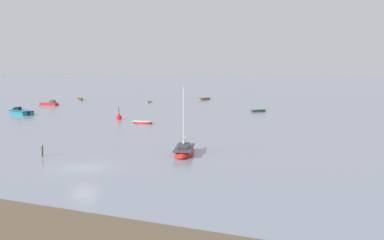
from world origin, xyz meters
name	(u,v)px	position (x,y,z in m)	size (l,w,h in m)	color
ground_plane	(84,168)	(0.00, 0.00, 0.00)	(800.00, 800.00, 0.00)	gray
sailboat_moored_0	(184,151)	(5.07, 10.15, 0.32)	(4.23, 6.78, 7.28)	red
rowboat_moored_1	(258,111)	(-2.88, 58.94, 0.15)	(3.05, 3.67, 0.57)	#23602D
motorboat_moored_1	(52,104)	(-50.53, 53.67, 0.26)	(4.86, 2.76, 1.75)	red
rowboat_moored_2	(80,99)	(-55.83, 70.76, 0.17)	(3.57, 4.09, 0.64)	orange
rowboat_moored_3	(205,99)	(-26.36, 85.34, 0.20)	(2.34, 4.82, 0.73)	orange
motorboat_moored_3	(19,113)	(-41.98, 34.87, 0.30)	(6.78, 4.22, 2.20)	#197084
rowboat_moored_7	(142,123)	(-13.18, 31.93, 0.15)	(3.53, 1.46, 0.54)	red
rowboat_moored_8	(149,102)	(-34.94, 70.89, 0.13)	(1.59, 3.23, 0.49)	white
channel_buoy	(119,117)	(-19.86, 35.30, 0.46)	(0.90, 0.90, 2.30)	red
mooring_post_right	(42,151)	(-7.41, 2.90, 0.59)	(0.22, 0.22, 1.34)	#4A3323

